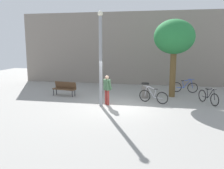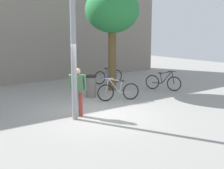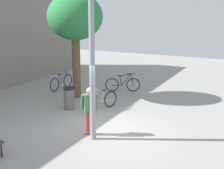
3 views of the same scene
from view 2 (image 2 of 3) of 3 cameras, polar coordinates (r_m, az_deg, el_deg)
The scene contains 9 objects.
ground_plane at distance 11.05m, azimuth -2.49°, elevation -5.43°, with size 36.00×36.00×0.00m, color gray.
building_facade at distance 18.21m, azimuth -18.15°, elevation 9.92°, with size 19.63×2.00×6.03m, color gray.
lamppost at distance 10.06m, azimuth -7.16°, elevation 8.77°, with size 0.28×0.28×5.12m.
person_by_lamppost at distance 10.65m, azimuth -6.37°, elevation -0.75°, with size 0.59×0.57×1.67m.
plaza_tree at distance 14.95m, azimuth 0.04°, elevation 13.36°, with size 2.56×2.56×4.94m.
bicycle_blue at distance 16.99m, azimuth -0.66°, elevation 1.52°, with size 1.81×0.16×0.97m.
bicycle_silver at distance 12.97m, azimuth 1.14°, elevation -1.29°, with size 1.69×0.74×0.97m.
bicycle_black at distance 15.33m, azimuth 9.42°, elevation 0.40°, with size 0.85×1.64×0.97m.
trash_bin at distance 13.62m, azimuth -3.88°, elevation -0.30°, with size 0.48×0.48×0.97m.
Camera 2 is at (-6.05, -8.74, 3.02)m, focal length 49.63 mm.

